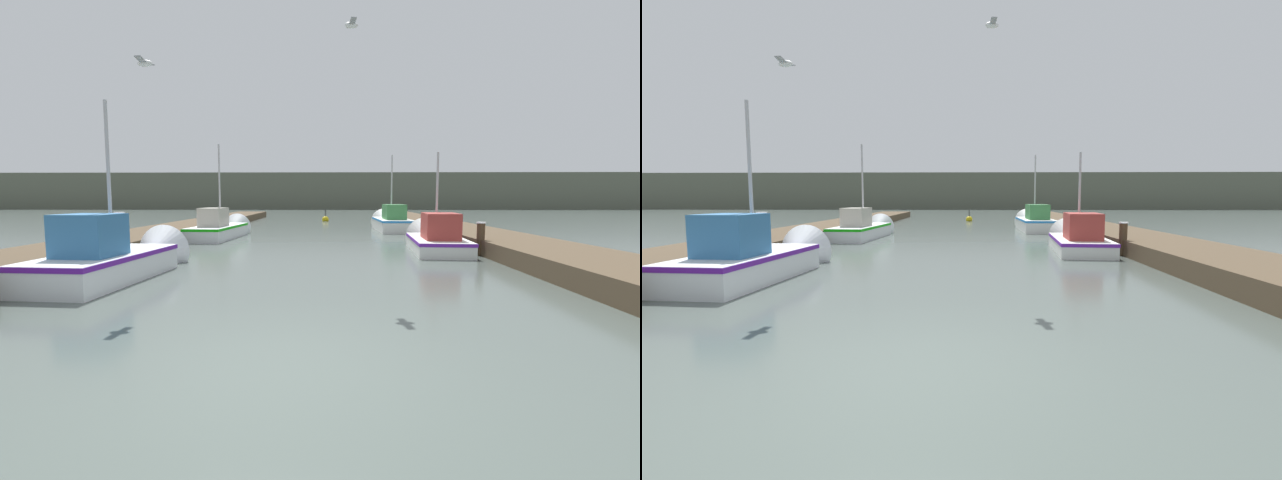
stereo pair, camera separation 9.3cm
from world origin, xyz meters
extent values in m
plane|color=#47514C|center=(0.00, 0.00, 0.00)|extent=(200.00, 200.00, 0.00)
cube|color=#4C3D2B|center=(-6.71, 16.00, 0.25)|extent=(2.67, 40.00, 0.49)
cube|color=#4C3D2B|center=(6.71, 16.00, 0.25)|extent=(2.67, 40.00, 0.49)
cube|color=#565B4C|center=(0.00, 68.31, 2.78)|extent=(120.00, 16.00, 5.56)
cube|color=silver|center=(-4.37, 4.74, 0.31)|extent=(1.87, 3.97, 0.62)
cube|color=#551792|center=(-4.37, 4.74, 0.56)|extent=(1.90, 4.01, 0.10)
cone|color=silver|center=(-4.19, 7.14, 0.31)|extent=(1.58, 1.05, 1.51)
cube|color=#2D6699|center=(-4.40, 4.26, 1.06)|extent=(1.19, 1.21, 0.88)
cylinder|color=#B2B2B7|center=(-4.35, 5.03, 2.30)|extent=(0.08, 0.08, 3.36)
cube|color=silver|center=(4.26, 10.00, 0.24)|extent=(1.98, 4.00, 0.49)
cube|color=#601FA1|center=(4.26, 10.00, 0.43)|extent=(2.01, 4.03, 0.10)
cone|color=silver|center=(4.45, 12.37, 0.24)|extent=(1.65, 1.01, 1.59)
cube|color=#99332D|center=(4.22, 9.51, 0.91)|extent=(1.18, 1.69, 0.85)
cylinder|color=#B2B2B7|center=(4.29, 10.29, 1.93)|extent=(0.08, 0.08, 2.88)
cube|color=silver|center=(-4.39, 14.51, 0.29)|extent=(1.82, 4.60, 0.59)
cube|color=#10A70D|center=(-4.39, 14.51, 0.53)|extent=(1.86, 4.63, 0.10)
cone|color=silver|center=(-4.20, 17.15, 0.29)|extent=(1.49, 0.91, 1.43)
cube|color=#B2AD9E|center=(-4.43, 13.95, 0.99)|extent=(1.05, 1.50, 0.80)
cylinder|color=#B2B2B7|center=(-4.37, 14.84, 2.40)|extent=(0.08, 0.08, 3.62)
cube|color=silver|center=(4.09, 19.25, 0.33)|extent=(1.72, 4.75, 0.67)
cube|color=#267ED0|center=(4.09, 19.25, 0.61)|extent=(1.75, 4.78, 0.10)
cone|color=silver|center=(4.05, 22.13, 0.33)|extent=(1.60, 1.04, 1.59)
cube|color=#387A42|center=(4.09, 18.66, 1.06)|extent=(1.08, 1.90, 0.79)
cylinder|color=#B2B2B7|center=(4.08, 19.61, 2.42)|extent=(0.08, 0.08, 3.51)
cylinder|color=#473523|center=(-5.41, 7.57, 0.69)|extent=(0.26, 0.26, 1.39)
cylinder|color=silver|center=(-5.41, 7.57, 1.41)|extent=(0.29, 0.29, 0.04)
cylinder|color=#473523|center=(5.39, 9.08, 0.51)|extent=(0.25, 0.25, 1.03)
cylinder|color=silver|center=(5.39, 9.08, 1.05)|extent=(0.29, 0.29, 0.04)
sphere|color=gold|center=(0.31, 28.36, 0.14)|extent=(0.51, 0.51, 0.51)
cylinder|color=black|center=(0.31, 28.36, 0.65)|extent=(0.06, 0.06, 0.50)
ellipsoid|color=white|center=(-2.83, 3.61, 4.32)|extent=(0.29, 0.16, 0.12)
cube|color=gray|center=(-2.82, 3.74, 4.34)|extent=(0.14, 0.28, 0.07)
cube|color=gray|center=(-2.84, 3.47, 4.34)|extent=(0.14, 0.28, 0.07)
ellipsoid|color=white|center=(1.04, 4.74, 5.39)|extent=(0.30, 0.18, 0.12)
cube|color=gray|center=(1.06, 4.60, 5.41)|extent=(0.16, 0.29, 0.07)
cube|color=gray|center=(1.02, 4.87, 5.41)|extent=(0.16, 0.29, 0.07)
camera|label=1|loc=(0.58, -4.50, 1.85)|focal=24.00mm
camera|label=2|loc=(0.67, -4.50, 1.85)|focal=24.00mm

